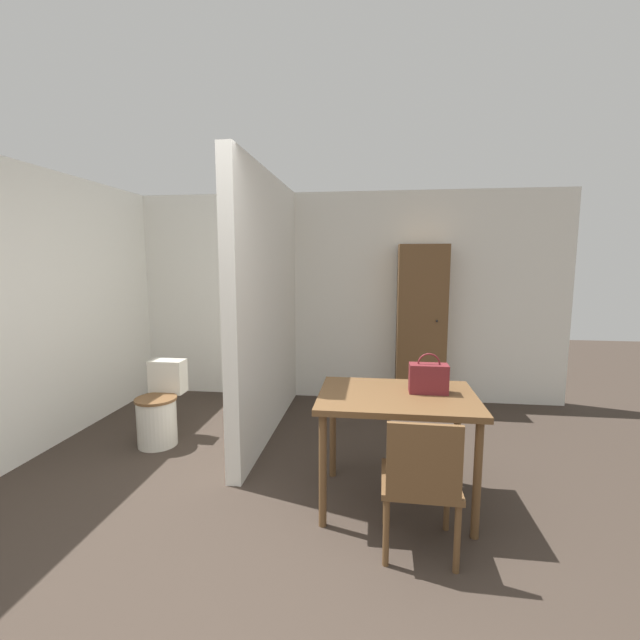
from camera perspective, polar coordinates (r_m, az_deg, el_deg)
ground_plane at (r=2.49m, az=-10.05°, el=-34.75°), size 16.00×16.00×0.00m
wall_back at (r=5.27m, az=0.96°, el=3.09°), size 5.63×0.12×2.50m
wall_left at (r=4.57m, az=-33.10°, el=1.12°), size 0.12×4.42×2.50m
partition_wall at (r=4.19m, az=-7.00°, el=1.84°), size 0.12×2.25×2.50m
dining_table at (r=3.02m, az=10.21°, el=-11.39°), size 1.06×0.77×0.79m
wooden_chair at (r=2.64m, az=13.30°, el=-19.99°), size 0.45×0.45×0.84m
toilet at (r=4.32m, az=-20.58°, el=-11.11°), size 0.37×0.52×0.74m
handbag at (r=3.03m, az=14.26°, el=-7.49°), size 0.26×0.13×0.28m
wooden_cabinet at (r=5.06m, az=13.32°, el=-0.88°), size 0.55×0.35×1.87m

